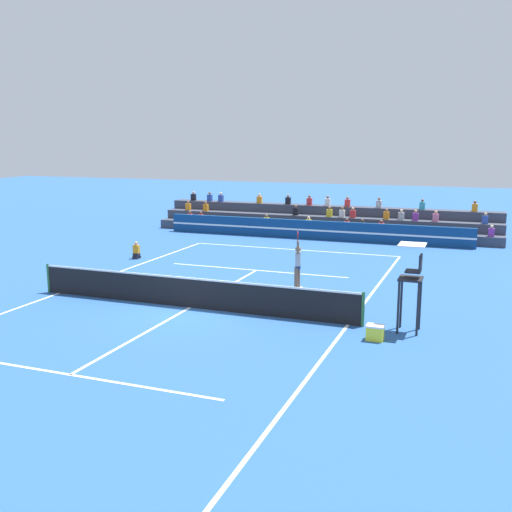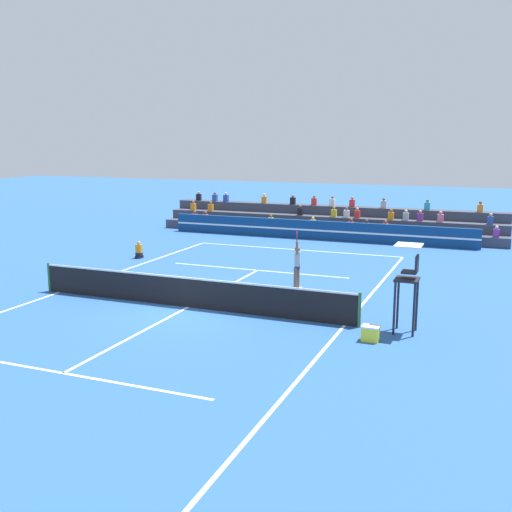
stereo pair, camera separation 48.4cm
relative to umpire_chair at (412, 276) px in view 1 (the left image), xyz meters
The scene contains 10 objects.
ground_plane 7.57m from the umpire_chair, behind, with size 120.00×120.00×0.00m, color #285699.
court_lines 7.56m from the umpire_chair, behind, with size 11.10×23.90×0.01m.
tennis_net 7.46m from the umpire_chair, behind, with size 12.00×0.10×1.10m.
sponsor_banner_wall 17.18m from the umpire_chair, 115.46° to the left, with size 18.00×0.26×1.10m.
bleacher_stand 19.49m from the umpire_chair, 112.25° to the left, with size 20.90×2.85×2.28m.
umpire_chair is the anchor object (origin of this frame).
ball_kid_courtside 15.44m from the umpire_chair, 153.55° to the left, with size 0.30×0.36×0.84m.
tennis_player 5.97m from the umpire_chair, 141.56° to the left, with size 0.38×1.10×2.44m.
tennis_ball 12.08m from the umpire_chair, 165.71° to the left, with size 0.07×0.07×0.07m, color #C6DB33.
equipment_cooler 2.06m from the umpire_chair, 125.90° to the right, with size 0.50×0.38×0.45m.
Camera 1 is at (9.19, -17.73, 5.65)m, focal length 42.00 mm.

